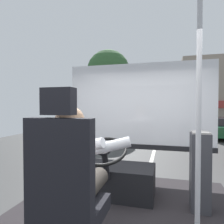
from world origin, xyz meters
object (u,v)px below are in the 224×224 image
Objects in this scene: bus_driver at (74,167)px; handrail_pole at (199,124)px; fare_box at (200,171)px; driver_seat at (67,195)px; steering_console at (113,179)px.

bus_driver is 1.10m from handrail_pole.
bus_driver is 0.90× the size of fare_box.
driver_seat is 1.61× the size of bus_driver.
handrail_pole is at bearing -38.52° from steering_console.
driver_seat reaches higher than steering_console.
fare_box reaches higher than steering_console.
handrail_pole is 2.30× the size of fare_box.
handrail_pole is (0.96, 0.55, 0.49)m from driver_seat.
steering_console is 1.11m from fare_box.
handrail_pole is at bearing 29.97° from driver_seat.
driver_seat is 0.21m from bus_driver.
steering_console is at bearing 90.00° from driver_seat.
fare_box is (1.07, -0.12, 0.23)m from steering_console.
bus_driver reaches higher than steering_console.
handrail_pole reaches higher than bus_driver.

